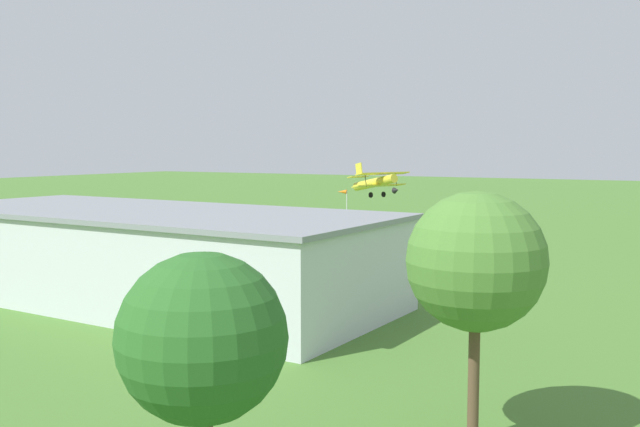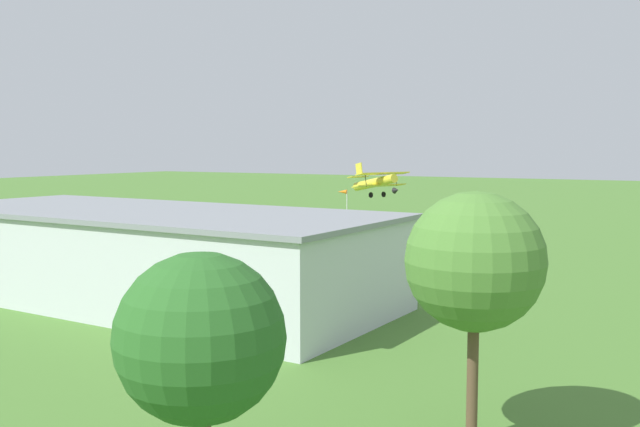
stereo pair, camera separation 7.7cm
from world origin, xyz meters
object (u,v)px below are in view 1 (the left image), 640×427
Objects in this scene: tree_at_field_edge at (202,339)px; biplane at (376,182)px; car_yellow at (32,245)px; windsock at (343,195)px; person_beside_truck at (450,291)px; tree_by_windsock at (476,262)px; truck_box_grey at (451,268)px; car_blue at (5,241)px; car_black at (83,249)px; person_watching_takeoff at (120,250)px; hangar at (147,254)px.

biplane is at bearing -69.85° from tree_at_field_edge.
tree_at_field_edge is at bearing 145.24° from car_yellow.
car_yellow is at bearing 58.63° from windsock.
person_beside_truck is (-48.99, 2.28, 0.05)m from car_yellow.
tree_by_windsock reaches higher than car_yellow.
car_blue is at bearing 2.68° from truck_box_grey.
tree_at_field_edge reaches higher than truck_box_grey.
person_beside_truck is at bearing 176.49° from car_black.
tree_at_field_edge reaches higher than car_blue.
person_watching_takeoff is at bearing -168.88° from car_yellow.
windsock is at bearing -128.88° from car_blue.
windsock reaches higher than car_yellow.
car_black is 36.88m from windsock.
biplane reaches higher than truck_box_grey.
hangar is 47.41m from windsock.
hangar is 8.95× the size of car_yellow.
biplane is at bearing -137.63° from car_black.
biplane reaches higher than person_watching_takeoff.
biplane is 1.33× the size of windsock.
hangar is at bearing -44.59° from tree_at_field_edge.
windsock is at bearing -121.37° from car_yellow.
person_beside_truck is at bearing 176.56° from car_blue.
tree_at_field_edge is (-53.31, 37.00, 5.22)m from car_yellow.
tree_at_field_edge is at bearing 98.83° from truck_box_grey.
person_beside_truck is at bearing -69.17° from tree_by_windsock.
biplane reaches higher than person_beside_truck.
tree_by_windsock is at bearing 155.67° from car_yellow.
truck_box_grey is at bearing -71.20° from person_beside_truck.
person_beside_truck reaches higher than car_black.
car_yellow is 0.60× the size of truck_box_grey.
person_beside_truck is (-17.37, 24.42, -6.77)m from biplane.
windsock is (-26.90, -33.35, 4.33)m from car_blue.
hangar is at bearing 84.66° from biplane.
person_watching_takeoff reaches higher than car_yellow.
car_blue is at bearing -9.76° from car_yellow.
truck_box_grey is (-52.96, -2.48, 0.77)m from car_blue.
hangar is 6.73× the size of windsock.
person_beside_truck is (-1.97, 5.78, -0.72)m from truck_box_grey.
tree_at_field_edge is (-45.69, 37.25, 5.19)m from car_black.
tree_at_field_edge is at bearing 65.86° from tree_by_windsock.
windsock is at bearing -49.83° from truck_box_grey.
car_black reaches higher than car_blue.
truck_box_grey is 32.26m from tree_by_windsock.
car_yellow is 64.09m from tree_by_windsock.
person_watching_takeoff is (37.97, -4.45, -0.07)m from person_beside_truck.
car_blue is at bearing 29.35° from biplane.
car_black is 0.78× the size of windsock.
truck_box_grey is 4.25× the size of person_beside_truck.
hangar is at bearing 40.51° from truck_box_grey.
person_watching_takeoff is 55.39m from tree_by_windsock.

